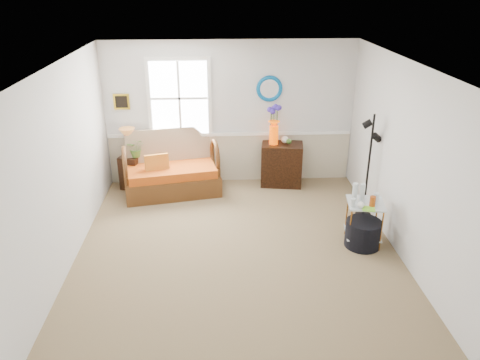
{
  "coord_description": "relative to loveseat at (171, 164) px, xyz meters",
  "views": [
    {
      "loc": [
        -0.27,
        -5.74,
        3.58
      ],
      "look_at": [
        0.05,
        0.2,
        0.99
      ],
      "focal_mm": 35.0,
      "sensor_mm": 36.0,
      "label": 1
    }
  ],
  "objects": [
    {
      "name": "ottoman",
      "position": [
        2.88,
        -2.01,
        -0.34
      ],
      "size": [
        0.52,
        0.52,
        0.39
      ],
      "primitive_type": "cylinder",
      "rotation": [
        0.0,
        0.0,
        0.03
      ],
      "color": "black",
      "rests_on": "floor"
    },
    {
      "name": "wainscot",
      "position": [
        1.07,
        0.48,
        -0.09
      ],
      "size": [
        4.46,
        0.02,
        0.9
      ],
      "primitive_type": "cube",
      "color": "#BCB096",
      "rests_on": "walls"
    },
    {
      "name": "throw_pillow",
      "position": [
        -0.23,
        -0.13,
        0.02
      ],
      "size": [
        0.42,
        0.22,
        0.41
      ],
      "primitive_type": null,
      "rotation": [
        0.0,
        0.0,
        0.29
      ],
      "color": "#C54301",
      "rests_on": "loveseat"
    },
    {
      "name": "potted_plant",
      "position": [
        -0.62,
        0.19,
        0.21
      ],
      "size": [
        0.33,
        0.36,
        0.26
      ],
      "primitive_type": "imported",
      "rotation": [
        0.0,
        0.0,
        -0.06
      ],
      "color": "#416F2A",
      "rests_on": "lamp_stand"
    },
    {
      "name": "floor_lamp",
      "position": [
        3.17,
        -1.09,
        0.31
      ],
      "size": [
        0.29,
        0.29,
        1.7
      ],
      "primitive_type": null,
      "rotation": [
        0.0,
        0.0,
        -0.21
      ],
      "color": "black",
      "rests_on": "floor"
    },
    {
      "name": "lamp_stand",
      "position": [
        -0.75,
        0.24,
        -0.23
      ],
      "size": [
        0.44,
        0.44,
        0.61
      ],
      "primitive_type": null,
      "rotation": [
        0.0,
        0.0,
        -0.31
      ],
      "color": "#33180A",
      "rests_on": "floor"
    },
    {
      "name": "loveseat",
      "position": [
        0.0,
        0.0,
        0.0
      ],
      "size": [
        1.79,
        1.23,
        1.07
      ],
      "primitive_type": null,
      "rotation": [
        0.0,
        0.0,
        0.19
      ],
      "color": "brown",
      "rests_on": "floor"
    },
    {
      "name": "table_lamp",
      "position": [
        -0.77,
        0.28,
        0.33
      ],
      "size": [
        0.37,
        0.37,
        0.5
      ],
      "primitive_type": null,
      "rotation": [
        0.0,
        0.0,
        -0.46
      ],
      "color": "#B26D32",
      "rests_on": "lamp_stand"
    },
    {
      "name": "floor",
      "position": [
        1.07,
        -2.0,
        -0.54
      ],
      "size": [
        4.5,
        5.0,
        0.01
      ],
      "primitive_type": "cube",
      "color": "#7F6A4B",
      "rests_on": "ground"
    },
    {
      "name": "chair_rail",
      "position": [
        1.07,
        0.47,
        0.38
      ],
      "size": [
        4.46,
        0.04,
        0.06
      ],
      "primitive_type": "cube",
      "color": "white",
      "rests_on": "walls"
    },
    {
      "name": "tabletop_items",
      "position": [
        2.86,
        -1.96,
        0.24
      ],
      "size": [
        0.52,
        0.52,
        0.26
      ],
      "primitive_type": null,
      "rotation": [
        0.0,
        0.0,
        -0.23
      ],
      "color": "silver",
      "rests_on": "side_table"
    },
    {
      "name": "side_table",
      "position": [
        2.9,
        -1.92,
        -0.21
      ],
      "size": [
        0.58,
        0.58,
        0.64
      ],
      "primitive_type": null,
      "rotation": [
        0.0,
        0.0,
        -0.15
      ],
      "color": "#A16925",
      "rests_on": "floor"
    },
    {
      "name": "flower_vase",
      "position": [
        1.84,
        0.25,
        0.61
      ],
      "size": [
        0.29,
        0.29,
        0.71
      ],
      "primitive_type": null,
      "rotation": [
        0.0,
        0.0,
        -0.56
      ],
      "color": "#E54700",
      "rests_on": "cabinet"
    },
    {
      "name": "window",
      "position": [
        0.17,
        0.47,
        1.06
      ],
      "size": [
        1.14,
        0.06,
        1.44
      ],
      "primitive_type": null,
      "color": "white",
      "rests_on": "walls"
    },
    {
      "name": "picture",
      "position": [
        -0.85,
        0.48,
        1.01
      ],
      "size": [
        0.28,
        0.03,
        0.28
      ],
      "primitive_type": "cube",
      "color": "#B6911D",
      "rests_on": "walls"
    },
    {
      "name": "ceiling",
      "position": [
        1.07,
        -2.0,
        2.06
      ],
      "size": [
        4.5,
        5.0,
        0.01
      ],
      "primitive_type": "cube",
      "color": "white",
      "rests_on": "walls"
    },
    {
      "name": "mirror",
      "position": [
        1.77,
        0.48,
        1.21
      ],
      "size": [
        0.47,
        0.07,
        0.47
      ],
      "primitive_type": "torus",
      "rotation": [
        1.57,
        0.0,
        0.0
      ],
      "color": "#0C86BE",
      "rests_on": "walls"
    },
    {
      "name": "walls",
      "position": [
        1.07,
        -2.0,
        0.76
      ],
      "size": [
        4.51,
        5.01,
        2.6
      ],
      "color": "silver",
      "rests_on": "floor"
    },
    {
      "name": "cabinet",
      "position": [
        2.0,
        0.24,
        -0.14
      ],
      "size": [
        0.8,
        0.58,
        0.79
      ],
      "primitive_type": null,
      "rotation": [
        0.0,
        0.0,
        -0.15
      ],
      "color": "#33180A",
      "rests_on": "floor"
    }
  ]
}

